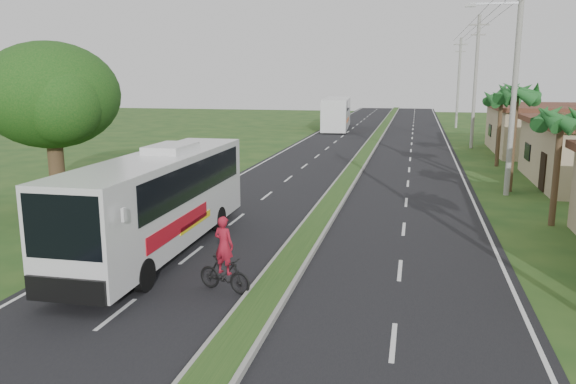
# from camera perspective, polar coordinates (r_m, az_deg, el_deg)

# --- Properties ---
(ground) EXTENTS (180.00, 180.00, 0.00)m
(ground) POSITION_cam_1_polar(r_m,az_deg,el_deg) (14.05, -4.18, -13.61)
(ground) COLOR #1F4419
(ground) RESTS_ON ground
(road_asphalt) EXTENTS (14.00, 160.00, 0.02)m
(road_asphalt) POSITION_cam_1_polar(r_m,az_deg,el_deg) (32.91, 5.98, 1.09)
(road_asphalt) COLOR black
(road_asphalt) RESTS_ON ground
(median_strip) EXTENTS (1.20, 160.00, 0.18)m
(median_strip) POSITION_cam_1_polar(r_m,az_deg,el_deg) (32.89, 5.99, 1.25)
(median_strip) COLOR gray
(median_strip) RESTS_ON ground
(lane_edge_left) EXTENTS (0.12, 160.00, 0.01)m
(lane_edge_left) POSITION_cam_1_polar(r_m,az_deg,el_deg) (34.33, -5.19, 1.52)
(lane_edge_left) COLOR silver
(lane_edge_left) RESTS_ON ground
(lane_edge_right) EXTENTS (0.12, 160.00, 0.01)m
(lane_edge_right) POSITION_cam_1_polar(r_m,az_deg,el_deg) (32.82, 17.67, 0.55)
(lane_edge_right) COLOR silver
(lane_edge_right) RESTS_ON ground
(shop_far) EXTENTS (8.60, 11.60, 3.82)m
(shop_far) POSITION_cam_1_polar(r_m,az_deg,el_deg) (49.38, 24.82, 5.83)
(shop_far) COLOR tan
(shop_far) RESTS_ON ground
(palm_verge_b) EXTENTS (2.40, 2.40, 5.05)m
(palm_verge_b) POSITION_cam_1_polar(r_m,az_deg,el_deg) (24.84, 26.03, 6.70)
(palm_verge_b) COLOR #473321
(palm_verge_b) RESTS_ON ground
(palm_verge_c) EXTENTS (2.40, 2.40, 5.85)m
(palm_verge_c) POSITION_cam_1_polar(r_m,az_deg,el_deg) (31.56, 22.24, 9.20)
(palm_verge_c) COLOR #473321
(palm_verge_c) RESTS_ON ground
(palm_verge_d) EXTENTS (2.40, 2.40, 5.25)m
(palm_verge_d) POSITION_cam_1_polar(r_m,az_deg,el_deg) (40.55, 20.87, 8.83)
(palm_verge_d) COLOR #473321
(palm_verge_d) RESTS_ON ground
(shade_tree) EXTENTS (6.30, 6.00, 7.54)m
(shade_tree) POSITION_cam_1_polar(r_m,az_deg,el_deg) (27.29, -23.12, 8.69)
(shade_tree) COLOR #473321
(shade_tree) RESTS_ON ground
(utility_pole_b) EXTENTS (3.20, 0.28, 12.00)m
(utility_pole_b) POSITION_cam_1_polar(r_m,az_deg,el_deg) (30.51, 22.09, 11.29)
(utility_pole_b) COLOR gray
(utility_pole_b) RESTS_ON ground
(utility_pole_c) EXTENTS (1.60, 0.28, 11.00)m
(utility_pole_c) POSITION_cam_1_polar(r_m,az_deg,el_deg) (50.37, 18.50, 10.67)
(utility_pole_c) COLOR gray
(utility_pole_c) RESTS_ON ground
(utility_pole_d) EXTENTS (1.60, 0.28, 10.50)m
(utility_pole_d) POSITION_cam_1_polar(r_m,az_deg,el_deg) (70.30, 16.94, 10.65)
(utility_pole_d) COLOR gray
(utility_pole_d) RESTS_ON ground
(coach_bus_main) EXTENTS (2.55, 11.27, 3.63)m
(coach_bus_main) POSITION_cam_1_polar(r_m,az_deg,el_deg) (19.71, -12.85, -0.35)
(coach_bus_main) COLOR silver
(coach_bus_main) RESTS_ON ground
(coach_bus_far) EXTENTS (3.63, 12.50, 3.59)m
(coach_bus_far) POSITION_cam_1_polar(r_m,az_deg,el_deg) (65.82, 4.97, 8.12)
(coach_bus_far) COLOR white
(coach_bus_far) RESTS_ON ground
(motorcyclist) EXTENTS (1.77, 0.95, 2.21)m
(motorcyclist) POSITION_cam_1_polar(r_m,az_deg,el_deg) (15.99, -6.49, -7.40)
(motorcyclist) COLOR black
(motorcyclist) RESTS_ON ground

